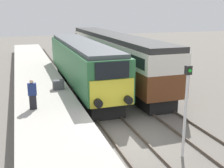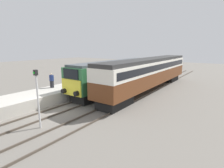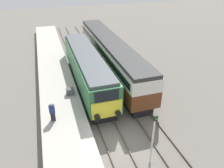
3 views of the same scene
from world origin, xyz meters
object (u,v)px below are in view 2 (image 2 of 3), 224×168
Objects in this scene: locomotive at (116,74)px; signal_post at (37,94)px; passenger_carriage at (151,71)px; luggage_crate at (86,82)px; person_on_platform at (52,81)px.

locomotive is 3.81× the size of signal_post.
passenger_carriage reaches higher than luggage_crate.
signal_post is at bearing -42.08° from person_on_platform.
locomotive is at bearing -141.66° from passenger_carriage.
passenger_carriage reaches higher than locomotive.
passenger_carriage is at bearing 38.34° from locomotive.
person_on_platform reaches higher than luggage_crate.
passenger_carriage reaches higher than signal_post.
luggage_crate is at bearing 62.35° from person_on_platform.
luggage_crate is (1.81, 3.45, -0.49)m from person_on_platform.
passenger_carriage is at bearing 83.26° from signal_post.
locomotive reaches higher than person_on_platform.
passenger_carriage is at bearing 50.71° from person_on_platform.
luggage_crate is at bearing -127.12° from locomotive.
signal_post is at bearing -81.73° from locomotive.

